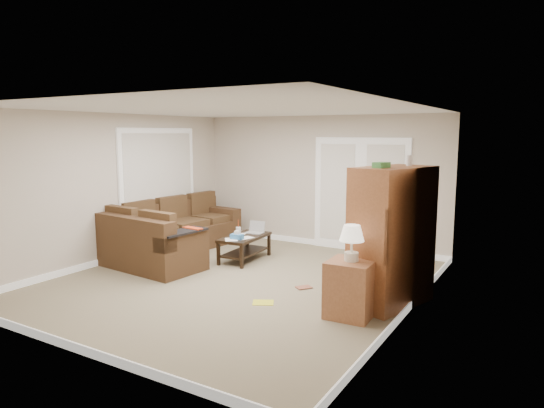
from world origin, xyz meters
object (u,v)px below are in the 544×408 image
Objects in this scene: sectional_sofa at (168,237)px; tv_armoire at (392,236)px; coffee_table at (245,247)px; side_cabinet at (351,284)px.

sectional_sofa is 4.19m from tv_armoire.
coffee_table is at bearing 25.14° from sectional_sofa.
sectional_sofa is 1.59× the size of tv_armoire.
sectional_sofa is 1.42m from coffee_table.
sectional_sofa is 2.80× the size of coffee_table.
sectional_sofa is at bearing 162.41° from side_cabinet.
tv_armoire is at bearing -20.94° from coffee_table.
tv_armoire is 1.71× the size of side_cabinet.
coffee_table is (1.34, 0.48, -0.11)m from sectional_sofa.
coffee_table is at bearing -179.93° from tv_armoire.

